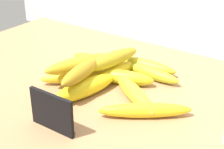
# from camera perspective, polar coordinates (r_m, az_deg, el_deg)

# --- Properties ---
(counter_top) EXTENTS (1.10, 0.76, 0.03)m
(counter_top) POSITION_cam_1_polar(r_m,az_deg,el_deg) (0.88, -3.23, -3.96)
(counter_top) COLOR #A67950
(counter_top) RESTS_ON ground
(chalkboard_sign) EXTENTS (0.11, 0.02, 0.08)m
(chalkboard_sign) POSITION_cam_1_polar(r_m,az_deg,el_deg) (0.73, -9.68, -6.22)
(chalkboard_sign) COLOR black
(chalkboard_sign) RESTS_ON counter_top
(banana_0) EXTENTS (0.17, 0.04, 0.03)m
(banana_0) POSITION_cam_1_polar(r_m,az_deg,el_deg) (1.00, -2.28, 2.21)
(banana_0) COLOR yellow
(banana_0) RESTS_ON counter_top
(banana_1) EXTENTS (0.09, 0.18, 0.04)m
(banana_1) POSITION_cam_1_polar(r_m,az_deg,el_deg) (0.85, -4.40, -2.18)
(banana_1) COLOR yellow
(banana_1) RESTS_ON counter_top
(banana_2) EXTENTS (0.18, 0.14, 0.04)m
(banana_2) POSITION_cam_1_polar(r_m,az_deg,el_deg) (0.83, 3.61, -3.02)
(banana_2) COLOR gold
(banana_2) RESTS_ON counter_top
(banana_3) EXTENTS (0.05, 0.16, 0.04)m
(banana_3) POSITION_cam_1_polar(r_m,az_deg,el_deg) (0.93, 0.24, 0.38)
(banana_3) COLOR yellow
(banana_3) RESTS_ON counter_top
(banana_4) EXTENTS (0.16, 0.16, 0.03)m
(banana_4) POSITION_cam_1_polar(r_m,az_deg,el_deg) (0.92, -5.48, -0.31)
(banana_4) COLOR yellow
(banana_4) RESTS_ON counter_top
(banana_5) EXTENTS (0.16, 0.08, 0.04)m
(banana_5) POSITION_cam_1_polar(r_m,az_deg,el_deg) (0.90, 2.06, -0.49)
(banana_5) COLOR yellow
(banana_5) RESTS_ON counter_top
(banana_6) EXTENTS (0.18, 0.05, 0.04)m
(banana_6) POSITION_cam_1_polar(r_m,az_deg,el_deg) (0.97, 5.39, 1.47)
(banana_6) COLOR gold
(banana_6) RESTS_ON counter_top
(banana_7) EXTENTS (0.16, 0.04, 0.03)m
(banana_7) POSITION_cam_1_polar(r_m,az_deg,el_deg) (0.94, 6.47, 0.19)
(banana_7) COLOR gold
(banana_7) RESTS_ON counter_top
(banana_8) EXTENTS (0.18, 0.15, 0.03)m
(banana_8) POSITION_cam_1_polar(r_m,az_deg,el_deg) (0.77, 5.35, -5.78)
(banana_8) COLOR yellow
(banana_8) RESTS_ON counter_top
(banana_9) EXTENTS (0.07, 0.19, 0.04)m
(banana_9) POSITION_cam_1_polar(r_m,az_deg,el_deg) (0.92, -0.08, 2.47)
(banana_9) COLOR gold
(banana_9) RESTS_ON banana_3
(banana_10) EXTENTS (0.05, 0.16, 0.04)m
(banana_10) POSITION_cam_1_polar(r_m,az_deg,el_deg) (0.84, -5.04, 0.42)
(banana_10) COLOR #AB831B
(banana_10) RESTS_ON banana_1
(banana_11) EXTENTS (0.12, 0.20, 0.04)m
(banana_11) POSITION_cam_1_polar(r_m,az_deg,el_deg) (0.90, -4.88, 1.76)
(banana_11) COLOR gold
(banana_11) RESTS_ON banana_4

